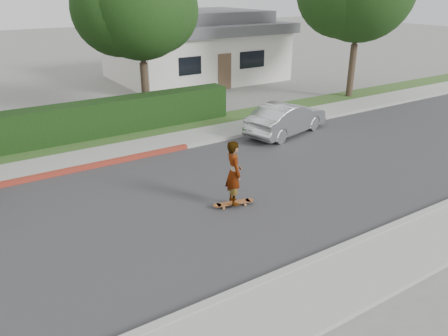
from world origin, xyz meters
The scene contains 14 objects.
ground centered at (0.00, 0.00, 0.00)m, with size 120.00×120.00×0.00m, color slate.
road centered at (0.00, 0.00, 0.01)m, with size 60.00×8.00×0.01m, color #2D2D30.
curb_near centered at (0.00, -4.10, 0.07)m, with size 60.00×0.20×0.15m, color #9E9E99.
sidewalk_near centered at (0.00, -5.00, 0.06)m, with size 60.00×1.60×0.12m, color gray.
curb_far centered at (0.00, 4.10, 0.07)m, with size 60.00×0.20×0.15m, color #9E9E99.
curb_red_section centered at (-5.00, 4.10, 0.08)m, with size 12.00×0.21×0.15m, color maroon.
sidewalk_far centered at (0.00, 5.00, 0.06)m, with size 60.00×1.60×0.12m, color gray.
planting_strip centered at (0.00, 6.60, 0.05)m, with size 60.00×1.60×0.10m, color #2D4C1E.
hedge centered at (-3.00, 7.20, 0.75)m, with size 15.00×1.00×1.50m, color black.
tree_center centered at (1.49, 9.19, 4.90)m, with size 5.66×4.84×7.44m.
house centered at (8.00, 16.00, 2.10)m, with size 10.60×8.60×4.30m.
skateboard centered at (-0.11, -0.84, 0.11)m, with size 1.22×0.51×0.11m.
skateboarder centered at (-0.11, -0.84, 1.04)m, with size 0.67×0.44×1.83m, color white.
car_silver centered at (5.38, 3.43, 0.66)m, with size 1.40×4.02×1.33m, color #B9BBC1.
Camera 1 is at (-6.25, -9.94, 5.78)m, focal length 35.00 mm.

